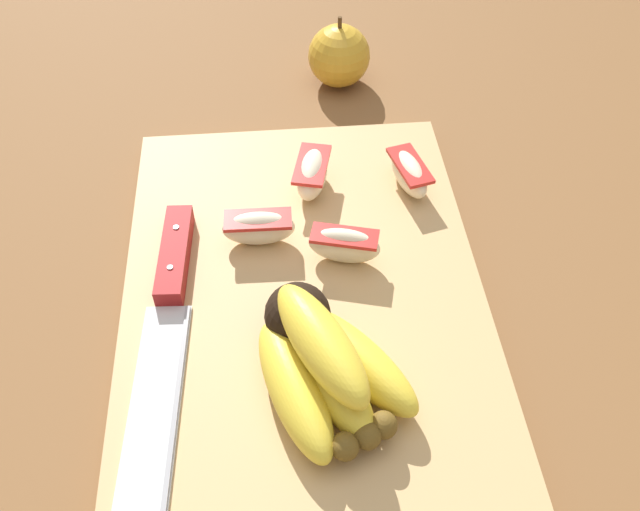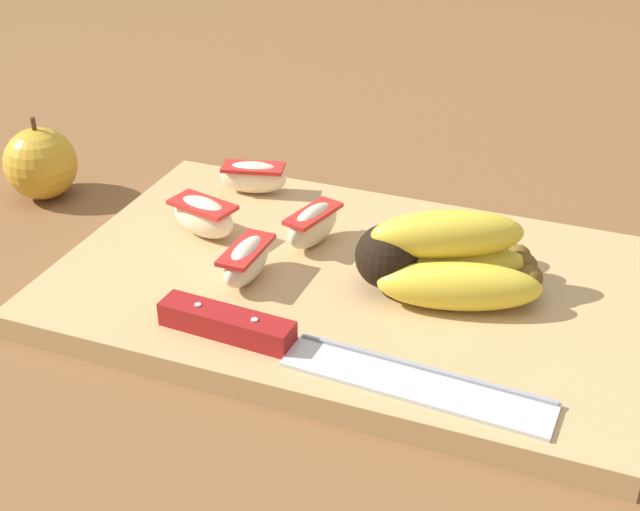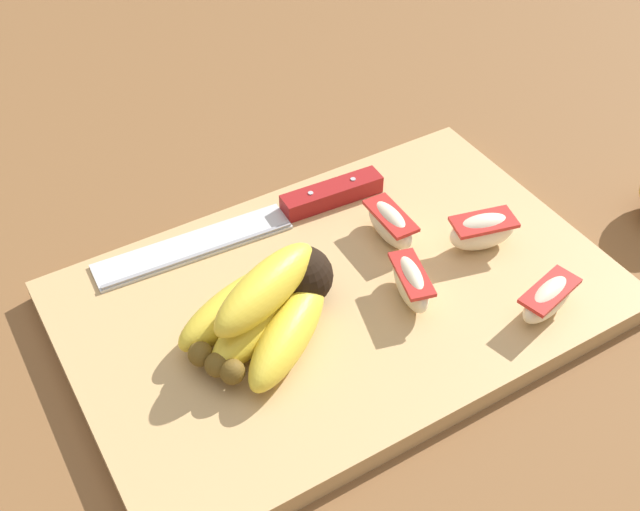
{
  "view_description": "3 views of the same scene",
  "coord_description": "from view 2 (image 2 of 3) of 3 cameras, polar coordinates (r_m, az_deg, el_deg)",
  "views": [
    {
      "loc": [
        0.34,
        -0.01,
        0.46
      ],
      "look_at": [
        -0.03,
        0.02,
        0.05
      ],
      "focal_mm": 39.52,
      "sensor_mm": 36.0,
      "label": 1
    },
    {
      "loc": [
        0.18,
        -0.54,
        0.38
      ],
      "look_at": [
        -0.03,
        0.01,
        0.03
      ],
      "focal_mm": 48.81,
      "sensor_mm": 36.0,
      "label": 2
    },
    {
      "loc": [
        0.24,
        0.39,
        0.5
      ],
      "look_at": [
        -0.0,
        -0.02,
        0.04
      ],
      "focal_mm": 44.11,
      "sensor_mm": 36.0,
      "label": 3
    }
  ],
  "objects": [
    {
      "name": "ground_plane",
      "position": [
        0.68,
        2.22,
        -3.14
      ],
      "size": [
        6.0,
        6.0,
        0.0
      ],
      "primitive_type": "plane",
      "color": "brown"
    },
    {
      "name": "apple_wedge_near",
      "position": [
        0.71,
        -0.45,
        2.04
      ],
      "size": [
        0.04,
        0.06,
        0.03
      ],
      "color": "#F4E5C1",
      "rests_on": "cutting_board"
    },
    {
      "name": "apple_wedge_middle",
      "position": [
        0.8,
        -4.39,
        5.19
      ],
      "size": [
        0.06,
        0.04,
        0.03
      ],
      "color": "#F4E5C1",
      "rests_on": "cutting_board"
    },
    {
      "name": "apple_wedge_extra",
      "position": [
        0.67,
        -4.83,
        -0.32
      ],
      "size": [
        0.03,
        0.06,
        0.03
      ],
      "color": "#F4E5C1",
      "rests_on": "cutting_board"
    },
    {
      "name": "whole_apple",
      "position": [
        0.87,
        -17.85,
        5.77
      ],
      "size": [
        0.07,
        0.07,
        0.08
      ],
      "color": "gold",
      "rests_on": "ground_plane"
    },
    {
      "name": "apple_wedge_far",
      "position": [
        0.73,
        -7.66,
        2.59
      ],
      "size": [
        0.07,
        0.04,
        0.04
      ],
      "color": "#F4E5C1",
      "rests_on": "cutting_board"
    },
    {
      "name": "chefs_knife",
      "position": [
        0.6,
        -2.05,
        -5.75
      ],
      "size": [
        0.28,
        0.05,
        0.02
      ],
      "color": "silver",
      "rests_on": "cutting_board"
    },
    {
      "name": "cutting_board",
      "position": [
        0.69,
        1.97,
        -2.03
      ],
      "size": [
        0.45,
        0.29,
        0.02
      ],
      "primitive_type": "cube",
      "color": "tan",
      "rests_on": "ground_plane"
    },
    {
      "name": "banana_bunch",
      "position": [
        0.66,
        8.07,
        -0.32
      ],
      "size": [
        0.14,
        0.13,
        0.07
      ],
      "color": "black",
      "rests_on": "cutting_board"
    }
  ]
}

